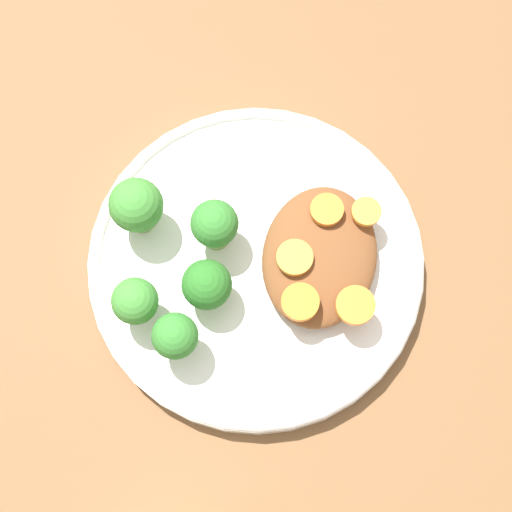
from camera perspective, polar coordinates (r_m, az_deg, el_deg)
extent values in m
plane|color=brown|center=(0.64, 0.00, -0.82)|extent=(4.00, 4.00, 0.00)
cylinder|color=silver|center=(0.63, 0.00, -0.60)|extent=(0.25, 0.25, 0.02)
torus|color=silver|center=(0.62, 0.00, -0.38)|extent=(0.24, 0.24, 0.01)
ellipsoid|color=brown|center=(0.61, 4.26, -0.03)|extent=(0.11, 0.08, 0.03)
cylinder|color=#7FA85B|center=(0.61, -7.81, -3.43)|extent=(0.01, 0.01, 0.02)
sphere|color=#3D8433|center=(0.59, -8.07, -2.99)|extent=(0.03, 0.03, 0.03)
cylinder|color=#759E51|center=(0.61, -3.20, -2.36)|extent=(0.02, 0.02, 0.02)
sphere|color=#286B23|center=(0.59, -3.31, -1.92)|extent=(0.04, 0.04, 0.04)
cylinder|color=#759E51|center=(0.62, -2.70, 1.56)|extent=(0.02, 0.02, 0.02)
sphere|color=#337A2D|center=(0.60, -2.79, 2.18)|extent=(0.03, 0.03, 0.03)
cylinder|color=#7FA85B|center=(0.60, -5.24, -5.71)|extent=(0.01, 0.01, 0.03)
sphere|color=#337A2D|center=(0.58, -5.43, -5.33)|extent=(0.03, 0.03, 0.03)
cylinder|color=#7FA85B|center=(0.62, -7.71, 2.69)|extent=(0.02, 0.02, 0.03)
sphere|color=#3D8433|center=(0.60, -8.00, 3.39)|extent=(0.04, 0.04, 0.04)
cylinder|color=orange|center=(0.59, 6.64, -3.30)|extent=(0.03, 0.03, 0.01)
cylinder|color=orange|center=(0.59, 2.65, 0.19)|extent=(0.03, 0.03, 0.00)
cylinder|color=orange|center=(0.61, 4.74, 3.08)|extent=(0.02, 0.02, 0.01)
cylinder|color=orange|center=(0.59, 2.96, -3.09)|extent=(0.03, 0.03, 0.01)
cylinder|color=orange|center=(0.61, 7.37, 2.95)|extent=(0.02, 0.02, 0.00)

